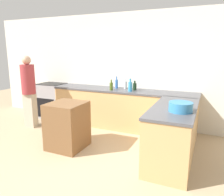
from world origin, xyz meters
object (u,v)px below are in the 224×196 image
Objects in this scene: dish_soap_bottle at (130,86)px; person_by_range at (29,89)px; vinegar_bottle_clear at (125,85)px; mixing_bowl at (181,107)px; island_table at (67,125)px; water_bottle_blue at (117,84)px; olive_oil_bottle at (111,86)px; range_oven at (52,100)px; wine_bottle_dark at (135,86)px.

person_by_range reaches higher than dish_soap_bottle.
mixing_bowl is at bearing -46.39° from vinegar_bottle_clear.
dish_soap_bottle is at bearing 59.70° from island_table.
olive_oil_bottle is at bearing -92.08° from water_bottle_blue.
island_table is 3.63× the size of vinegar_bottle_clear.
range_oven is 0.55× the size of person_by_range.
mixing_bowl reaches higher than range_oven.
person_by_range is (-2.32, -0.91, -0.08)m from wine_bottle_dark.
range_oven is 2.14m from island_table.
dish_soap_bottle is 0.21m from wine_bottle_dark.
olive_oil_bottle is at bearing 75.53° from island_table.
water_bottle_blue is 0.17× the size of person_by_range.
water_bottle_blue reaches higher than vinegar_bottle_clear.
wine_bottle_dark is (2.36, 0.06, 0.54)m from range_oven.
vinegar_bottle_clear is 0.25m from wine_bottle_dark.
dish_soap_bottle reaches higher than olive_oil_bottle.
island_table is at bearing -43.43° from range_oven.
wine_bottle_dark is at bearing -4.59° from water_bottle_blue.
olive_oil_bottle reaches higher than wine_bottle_dark.
dish_soap_bottle is at bearing -100.12° from wine_bottle_dark.
range_oven is at bearing -178.64° from wine_bottle_dark.
vinegar_bottle_clear is 2.29m from person_by_range.
island_table is 2.09m from mixing_bowl.
person_by_range is at bearing -152.83° from water_bottle_blue.
water_bottle_blue reaches higher than island_table.
wine_bottle_dark is (0.48, 0.25, -0.01)m from olive_oil_bottle.
island_table is 1.71m from water_bottle_blue.
wine_bottle_dark is at bearing 27.46° from olive_oil_bottle.
olive_oil_bottle is 0.14× the size of person_by_range.
wine_bottle_dark is at bearing 129.35° from mixing_bowl.
person_by_range reaches higher than island_table.
olive_oil_bottle is (-0.44, -0.04, -0.02)m from dish_soap_bottle.
olive_oil_bottle is at bearing -174.38° from dish_soap_bottle.
mixing_bowl is 0.21× the size of person_by_range.
range_oven is at bearing 158.44° from mixing_bowl.
dish_soap_bottle reaches higher than island_table.
dish_soap_bottle reaches higher than vinegar_bottle_clear.
range_oven is at bearing 92.84° from person_by_range.
olive_oil_bottle is at bearing 19.82° from person_by_range.
dish_soap_bottle is (2.33, -0.15, 0.57)m from range_oven.
vinegar_bottle_clear reaches higher than island_table.
water_bottle_blue is at bearing -175.55° from vinegar_bottle_clear.
mixing_bowl is at bearing 1.79° from island_table.
water_bottle_blue reaches higher than mixing_bowl.
vinegar_bottle_clear is 0.84× the size of water_bottle_blue.
water_bottle_blue is at bearing 87.92° from olive_oil_bottle.
water_bottle_blue reaches higher than wine_bottle_dark.
range_oven reaches higher than island_table.
person_by_range is (-2.29, -0.71, -0.11)m from dish_soap_bottle.
range_oven is at bearing 174.15° from olive_oil_bottle.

